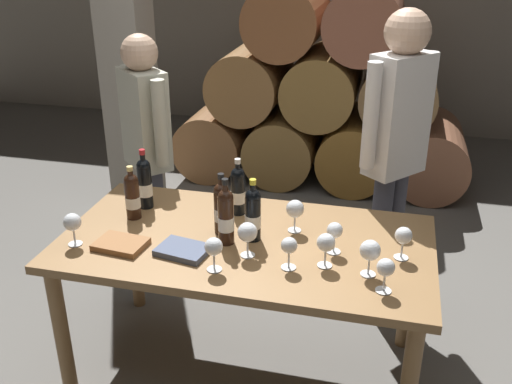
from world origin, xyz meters
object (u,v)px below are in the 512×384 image
dining_table (246,256)px  leather_ledger (183,250)px  wine_bottle_0 (226,216)px  sommelier_presenting (396,139)px  wine_bottle_1 (145,183)px  wine_bottle_4 (238,190)px  wine_glass_1 (295,210)px  wine_glass_3 (326,244)px  wine_glass_4 (247,233)px  wine_bottle_2 (253,214)px  wine_glass_7 (335,232)px  wine_glass_5 (403,237)px  wine_bottle_5 (132,196)px  taster_seated_left (147,141)px  wine_glass_8 (386,269)px  wine_glass_6 (289,247)px  wine_bottle_3 (222,207)px  wine_glass_0 (214,248)px  tasting_notebook (121,244)px  wine_glass_9 (370,251)px

dining_table → leather_ledger: 0.32m
wine_bottle_0 → sommelier_presenting: size_ratio=0.18×
wine_bottle_1 → wine_bottle_4: wine_bottle_1 is taller
wine_glass_1 → wine_bottle_4: bearing=159.1°
wine_bottle_1 → wine_bottle_4: bearing=5.1°
wine_bottle_1 → wine_glass_3: wine_bottle_1 is taller
dining_table → wine_glass_4: wine_glass_4 is taller
wine_bottle_2 → wine_glass_7: wine_bottle_2 is taller
wine_bottle_4 → leather_ledger: wine_bottle_4 is taller
wine_bottle_1 → wine_glass_5: bearing=-9.4°
sommelier_presenting → wine_bottle_5: bearing=-151.3°
sommelier_presenting → taster_seated_left: bearing=-178.8°
wine_bottle_4 → wine_glass_8: wine_bottle_4 is taller
dining_table → wine_bottle_2: bearing=17.5°
wine_glass_5 → leather_ledger: 0.95m
wine_bottle_0 → wine_bottle_4: bearing=95.1°
wine_glass_4 → wine_bottle_2: bearing=95.1°
wine_bottle_4 → wine_glass_3: wine_bottle_4 is taller
wine_bottle_5 → wine_glass_6: 0.87m
wine_bottle_1 → wine_bottle_2: wine_bottle_1 is taller
wine_glass_1 → wine_glass_4: wine_glass_4 is taller
wine_bottle_1 → wine_glass_6: (0.82, -0.40, -0.03)m
leather_ledger → sommelier_presenting: sommelier_presenting is taller
wine_glass_4 → wine_glass_7: 0.38m
wine_glass_1 → wine_glass_4: size_ratio=0.99×
taster_seated_left → wine_bottle_3: bearing=-45.5°
wine_bottle_3 → wine_glass_4: size_ratio=1.86×
wine_bottle_3 → wine_bottle_5: 0.47m
wine_bottle_5 → wine_bottle_4: bearing=19.2°
wine_glass_0 → wine_glass_7: wine_glass_0 is taller
wine_bottle_0 → taster_seated_left: bearing=132.8°
wine_glass_3 → wine_glass_0: bearing=-162.3°
wine_bottle_2 → wine_glass_0: bearing=-107.5°
wine_bottle_1 → wine_glass_3: (0.96, -0.35, -0.03)m
wine_bottle_1 → wine_bottle_5: 0.13m
wine_glass_8 → leather_ledger: wine_glass_8 is taller
wine_bottle_0 → wine_glass_7: size_ratio=2.17×
wine_glass_4 → wine_glass_8: (0.59, -0.14, -0.01)m
wine_glass_3 → wine_glass_8: size_ratio=1.04×
wine_bottle_4 → wine_bottle_5: (-0.49, -0.17, -0.01)m
tasting_notebook → wine_bottle_1: bearing=103.4°
wine_bottle_1 → wine_glass_9: 1.21m
wine_bottle_2 → wine_bottle_1: bearing=162.1°
taster_seated_left → wine_bottle_0: bearing=-47.2°
dining_table → wine_glass_6: wine_glass_6 is taller
wine_glass_9 → leather_ledger: bearing=-178.9°
taster_seated_left → wine_glass_9: bearing=-33.2°
wine_bottle_4 → wine_bottle_1: bearing=-174.9°
wine_bottle_5 → wine_glass_0: size_ratio=1.80×
wine_glass_7 → wine_glass_4: bearing=-161.6°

